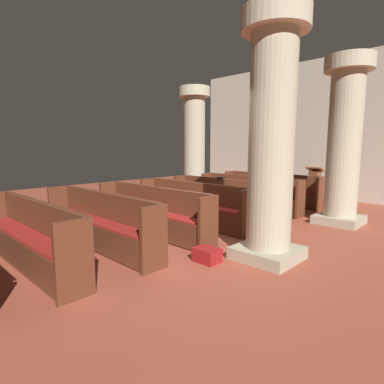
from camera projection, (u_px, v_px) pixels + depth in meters
ground_plane at (205, 235)px, 5.96m from camera, size 19.20×19.20×0.00m
back_wall at (330, 129)px, 9.98m from camera, size 10.00×0.16×4.50m
pew_row_0 at (270, 188)px, 9.15m from camera, size 3.00×0.47×0.91m
pew_row_1 at (249, 192)px, 8.36m from camera, size 3.00×0.46×0.91m
pew_row_2 at (223, 197)px, 7.57m from camera, size 3.00×0.47×0.91m
pew_row_3 at (191, 203)px, 6.77m from camera, size 3.00×0.46×0.91m
pew_row_4 at (151, 210)px, 5.98m from camera, size 3.00×0.46×0.91m
pew_row_5 at (99, 219)px, 5.18m from camera, size 3.00×0.47×0.91m
pew_row_6 at (28, 232)px, 4.39m from camera, size 3.00×0.46×0.91m
pillar_aisle_side at (344, 139)px, 6.63m from camera, size 0.98×0.98×3.54m
pillar_far_side at (194, 142)px, 9.93m from camera, size 0.98×0.98×3.54m
pillar_aisle_rear at (272, 135)px, 4.44m from camera, size 0.95×0.95×3.54m
lectern at (314, 187)px, 9.58m from camera, size 0.48×0.45×1.08m
hymn_book at (221, 178)px, 7.79m from camera, size 0.13×0.22×0.03m
kneeler_box_red at (207, 255)px, 4.56m from camera, size 0.37×0.28×0.21m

